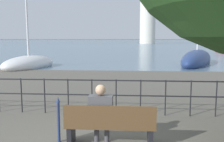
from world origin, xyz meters
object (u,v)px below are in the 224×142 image
object	(u,v)px
sailboat_0	(220,48)
sailboat_2	(29,64)
park_bench	(110,126)
seated_person_left	(101,112)
closed_umbrella	(58,117)
sailboat_1	(197,60)
harbor_lighthouse	(148,20)

from	to	relation	value
sailboat_0	sailboat_2	world-z (taller)	sailboat_0
park_bench	seated_person_left	size ratio (longest dim) A/B	1.45
sailboat_0	closed_umbrella	bearing A→B (deg)	-98.65
closed_umbrella	sailboat_1	world-z (taller)	sailboat_1
closed_umbrella	sailboat_0	world-z (taller)	sailboat_0
sailboat_2	sailboat_0	bearing A→B (deg)	66.96
sailboat_1	harbor_lighthouse	distance (m)	81.43
park_bench	sailboat_0	world-z (taller)	sailboat_0
park_bench	sailboat_0	bearing A→B (deg)	68.28
park_bench	closed_umbrella	distance (m)	1.14
park_bench	sailboat_0	size ratio (longest dim) A/B	0.24
closed_umbrella	sailboat_1	size ratio (longest dim) A/B	0.08
seated_person_left	harbor_lighthouse	xyz separation A→B (m)	(7.40, 97.87, 8.93)
seated_person_left	closed_umbrella	bearing A→B (deg)	177.04
seated_person_left	closed_umbrella	xyz separation A→B (m)	(-0.93, 0.05, -0.15)
park_bench	sailboat_1	bearing A→B (deg)	70.14
closed_umbrella	sailboat_2	bearing A→B (deg)	114.95
seated_person_left	sailboat_1	size ratio (longest dim) A/B	0.11
sailboat_1	sailboat_2	xyz separation A→B (m)	(-13.49, -3.57, -0.11)
seated_person_left	harbor_lighthouse	world-z (taller)	harbor_lighthouse
seated_person_left	harbor_lighthouse	bearing A→B (deg)	85.67
sailboat_0	harbor_lighthouse	distance (m)	57.23
sailboat_0	sailboat_1	bearing A→B (deg)	-98.51
seated_person_left	sailboat_1	distance (m)	18.12
closed_umbrella	harbor_lighthouse	size ratio (longest dim) A/B	0.05
sailboat_2	sailboat_1	bearing A→B (deg)	31.80
sailboat_0	harbor_lighthouse	bearing A→B (deg)	114.26
harbor_lighthouse	sailboat_2	bearing A→B (deg)	-99.77
park_bench	closed_umbrella	size ratio (longest dim) A/B	1.87
park_bench	sailboat_1	distance (m)	18.12
sailboat_0	sailboat_1	xyz separation A→B (m)	(-10.69, -25.25, 0.04)
sailboat_0	sailboat_2	size ratio (longest dim) A/B	1.10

